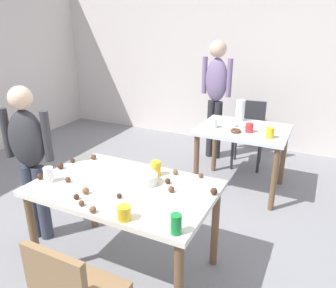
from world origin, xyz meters
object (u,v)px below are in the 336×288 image
dining_table_far (243,138)px  person_adult_far (216,89)px  person_girl_near (29,153)px  pitcher_far (240,111)px  soda_can (176,224)px  chair_far_table (249,130)px  dining_table_near (124,197)px  mixing_bowl (145,179)px

dining_table_far → person_adult_far: size_ratio=0.59×
person_girl_near → person_adult_far: bearing=71.8°
pitcher_far → soda_can: bearing=-84.3°
dining_table_far → chair_far_table: bearing=96.9°
dining_table_far → chair_far_table: (-0.09, 0.74, -0.14)m
soda_can → chair_far_table: bearing=94.2°
chair_far_table → soda_can: 2.85m
dining_table_near → person_adult_far: (-0.13, 2.50, 0.34)m
dining_table_near → person_adult_far: 2.53m
dining_table_far → soda_can: (0.12, -2.08, 0.18)m
chair_far_table → person_adult_far: 0.71m
dining_table_far → person_adult_far: person_adult_far is taller
dining_table_far → soda_can: soda_can is taller
chair_far_table → person_girl_near: person_girl_near is taller
dining_table_far → dining_table_near: bearing=-105.1°
dining_table_far → person_adult_far: (-0.59, 0.78, 0.36)m
person_adult_far → dining_table_far: bearing=-52.7°
chair_far_table → mixing_bowl: chair_far_table is taller
person_girl_near → pitcher_far: person_girl_near is taller
person_adult_far → mixing_bowl: person_adult_far is taller
dining_table_near → pitcher_far: (0.35, 2.00, 0.22)m
soda_can → person_adult_far: bearing=103.9°
dining_table_near → pitcher_far: 2.04m
chair_far_table → person_adult_far: size_ratio=0.53×
chair_far_table → person_girl_near: 2.82m
person_adult_far → soda_can: 2.94m
mixing_bowl → soda_can: soda_can is taller
person_adult_far → pitcher_far: 0.70m
chair_far_table → person_adult_far: person_adult_far is taller
chair_far_table → soda_can: (0.21, -2.82, 0.31)m
mixing_bowl → pitcher_far: (0.23, 1.89, 0.09)m
chair_far_table → pitcher_far: (-0.03, -0.47, 0.38)m
dining_table_far → mixing_bowl: mixing_bowl is taller
person_adult_far → dining_table_near: bearing=-87.1°
person_girl_near → pitcher_far: bearing=57.0°
person_girl_near → mixing_bowl: size_ratio=7.30×
dining_table_near → chair_far_table: chair_far_table is taller
person_girl_near → soda_can: 1.57m
chair_far_table → person_girl_near: (-1.32, -2.46, 0.34)m
person_girl_near → chair_far_table: bearing=61.8°
dining_table_near → pitcher_far: pitcher_far is taller
dining_table_near → mixing_bowl: (0.12, 0.11, 0.13)m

